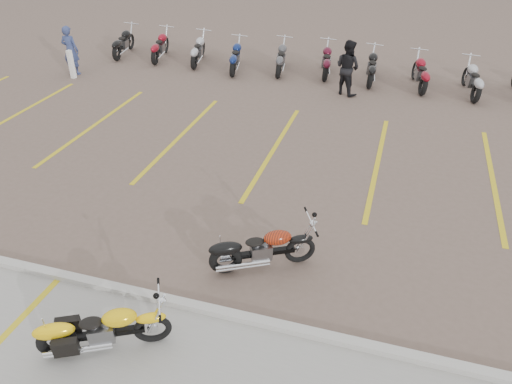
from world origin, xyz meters
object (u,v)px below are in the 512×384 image
Objects in this scene: yellow_cruiser at (101,330)px; person_a at (70,50)px; flame_cruiser at (260,250)px; person_b at (348,68)px; bollard at (71,64)px.

person_a is (-7.96, 10.88, 0.47)m from yellow_cruiser.
yellow_cruiser is 1.00× the size of flame_cruiser.
yellow_cruiser is at bearing -153.19° from flame_cruiser.
flame_cruiser is (1.70, 2.48, 0.00)m from yellow_cruiser.
yellow_cruiser is 1.03× the size of person_a.
bollard is at bearing 37.93° from person_b.
person_a is at bearing 98.21° from yellow_cruiser.
flame_cruiser is at bearing -40.30° from bollard.
person_b is at bearing 7.80° from bollard.
person_b is at bearing -175.75° from person_a.
flame_cruiser reaches higher than yellow_cruiser.
person_b is (0.16, 9.31, 0.49)m from flame_cruiser.
yellow_cruiser is at bearing 111.13° from person_b.
flame_cruiser is 1.78× the size of bollard.
bollard is at bearing 111.01° from flame_cruiser.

